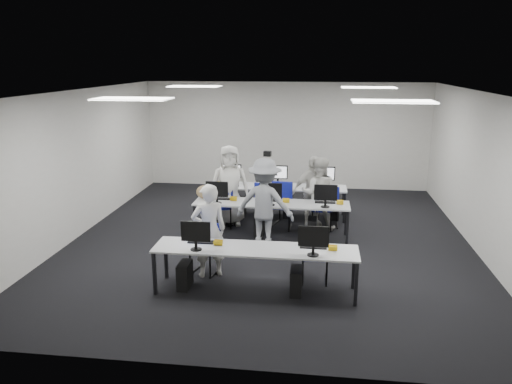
# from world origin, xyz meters

# --- Properties ---
(room) EXTENTS (9.00, 9.02, 3.00)m
(room) POSITION_xyz_m (0.00, 0.00, 1.50)
(room) COLOR black
(room) RESTS_ON ground
(ceiling_panels) EXTENTS (5.20, 4.60, 0.02)m
(ceiling_panels) POSITION_xyz_m (0.00, 0.00, 2.98)
(ceiling_panels) COLOR white
(ceiling_panels) RESTS_ON room
(desk_front) EXTENTS (3.20, 0.70, 0.73)m
(desk_front) POSITION_xyz_m (0.00, -2.40, 0.68)
(desk_front) COLOR #ACAEB0
(desk_front) RESTS_ON ground
(desk_mid) EXTENTS (3.20, 0.70, 0.73)m
(desk_mid) POSITION_xyz_m (0.00, 0.20, 0.68)
(desk_mid) COLOR #ACAEB0
(desk_mid) RESTS_ON ground
(desk_back) EXTENTS (3.20, 0.70, 0.73)m
(desk_back) POSITION_xyz_m (0.00, 1.60, 0.68)
(desk_back) COLOR #ACAEB0
(desk_back) RESTS_ON ground
(equipment_front) EXTENTS (2.51, 0.41, 1.19)m
(equipment_front) POSITION_xyz_m (-0.19, -2.42, 0.36)
(equipment_front) COLOR #0C1F9D
(equipment_front) RESTS_ON desk_front
(equipment_mid) EXTENTS (2.91, 0.41, 1.19)m
(equipment_mid) POSITION_xyz_m (-0.19, 0.18, 0.36)
(equipment_mid) COLOR white
(equipment_mid) RESTS_ON desk_mid
(equipment_back) EXTENTS (2.91, 0.41, 1.19)m
(equipment_back) POSITION_xyz_m (0.19, 1.62, 0.36)
(equipment_back) COLOR white
(equipment_back) RESTS_ON desk_back
(chair_0) EXTENTS (0.51, 0.53, 0.85)m
(chair_0) POSITION_xyz_m (-0.95, -1.76, 0.27)
(chair_0) COLOR navy
(chair_0) RESTS_ON ground
(chair_1) EXTENTS (0.43, 0.47, 0.88)m
(chair_1) POSITION_xyz_m (0.93, -1.87, 0.28)
(chair_1) COLOR navy
(chair_1) RESTS_ON ground
(chair_2) EXTENTS (0.59, 0.62, 0.92)m
(chair_2) POSITION_xyz_m (-1.19, 0.68, 0.29)
(chair_2) COLOR navy
(chair_2) RESTS_ON ground
(chair_3) EXTENTS (0.51, 0.55, 0.99)m
(chair_3) POSITION_xyz_m (0.15, 0.81, 0.31)
(chair_3) COLOR navy
(chair_3) RESTS_ON ground
(chair_4) EXTENTS (0.44, 0.48, 0.89)m
(chair_4) POSITION_xyz_m (1.05, 0.84, 0.28)
(chair_4) COLOR navy
(chair_4) RESTS_ON ground
(chair_5) EXTENTS (0.47, 0.50, 0.87)m
(chair_5) POSITION_xyz_m (-1.09, 0.98, 0.27)
(chair_5) COLOR navy
(chair_5) RESTS_ON ground
(chair_6) EXTENTS (0.59, 0.62, 0.96)m
(chair_6) POSITION_xyz_m (-0.18, 1.10, 0.30)
(chair_6) COLOR navy
(chair_6) RESTS_ON ground
(chair_7) EXTENTS (0.46, 0.50, 0.94)m
(chair_7) POSITION_xyz_m (1.18, 1.06, 0.30)
(chair_7) COLOR navy
(chair_7) RESTS_ON ground
(handbag) EXTENTS (0.38, 0.29, 0.28)m
(handbag) POSITION_xyz_m (-1.45, 0.37, 0.87)
(handbag) COLOR olive
(handbag) RESTS_ON desk_mid
(student_0) EXTENTS (0.70, 0.59, 1.62)m
(student_0) POSITION_xyz_m (-0.85, -1.89, 0.81)
(student_0) COLOR beige
(student_0) RESTS_ON ground
(student_1) EXTENTS (0.82, 0.66, 1.59)m
(student_1) POSITION_xyz_m (0.97, 0.82, 0.80)
(student_1) COLOR beige
(student_1) RESTS_ON ground
(student_2) EXTENTS (0.98, 0.76, 1.78)m
(student_2) POSITION_xyz_m (-1.00, 0.92, 0.89)
(student_2) COLOR beige
(student_2) RESTS_ON ground
(student_3) EXTENTS (1.00, 0.72, 1.58)m
(student_3) POSITION_xyz_m (0.83, 1.01, 0.79)
(student_3) COLOR beige
(student_3) RESTS_ON ground
(photographer) EXTENTS (1.24, 0.83, 1.77)m
(photographer) POSITION_xyz_m (-0.07, -0.40, 0.89)
(photographer) COLOR gray
(photographer) RESTS_ON ground
(dslr_camera) EXTENTS (0.17, 0.20, 0.10)m
(dslr_camera) POSITION_xyz_m (-0.04, -0.22, 1.83)
(dslr_camera) COLOR black
(dslr_camera) RESTS_ON photographer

